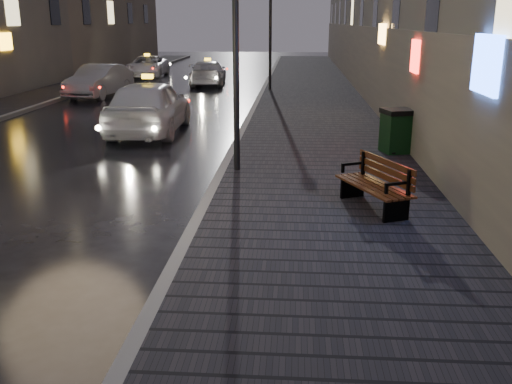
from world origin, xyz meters
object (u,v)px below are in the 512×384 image
lamp_far (270,20)px  taxi_mid (208,73)px  car_left_mid (99,81)px  trash_bin (397,130)px  bench (377,184)px  lamp_near (236,18)px  taxi_far (148,66)px  taxi_near (149,106)px

lamp_far → taxi_mid: size_ratio=1.15×
lamp_far → car_left_mid: (-7.90, -2.28, -2.75)m
trash_bin → taxi_mid: size_ratio=0.25×
car_left_mid → taxi_mid: 6.95m
bench → trash_bin: (1.12, 4.72, 0.12)m
trash_bin → taxi_mid: (-7.54, 17.09, -0.06)m
lamp_near → taxi_far: lamp_near is taller
trash_bin → taxi_near: bearing=142.2°
trash_bin → taxi_mid: taxi_mid is taller
lamp_far → taxi_far: bearing=136.4°
lamp_near → lamp_far: bearing=90.0°
lamp_far → bench: 19.06m
taxi_near → taxi_mid: bearing=-90.1°
bench → trash_bin: trash_bin is taller
taxi_near → bench: bearing=127.5°
taxi_near → lamp_far: bearing=-107.9°
trash_bin → taxi_far: size_ratio=0.24×
taxi_mid → lamp_near: bearing=96.2°
car_left_mid → taxi_near: bearing=-55.1°
bench → taxi_mid: taxi_mid is taller
lamp_near → taxi_far: size_ratio=1.12×
bench → taxi_far: (-11.01, 26.42, 0.05)m
lamp_near → taxi_far: 25.32m
taxi_mid → taxi_far: 6.51m
bench → trash_bin: size_ratio=1.66×
lamp_near → car_left_mid: (-7.90, 13.72, -2.75)m
lamp_far → taxi_far: (-8.18, 7.79, -2.83)m
taxi_mid → taxi_far: size_ratio=0.97×
trash_bin → taxi_near: size_ratio=0.22×
lamp_near → lamp_far: same height
taxi_near → trash_bin: bearing=157.0°
taxi_near → taxi_far: 19.45m
bench → taxi_far: bearing=87.8°
bench → trash_bin: bearing=51.8°
trash_bin → taxi_mid: bearing=97.7°
lamp_far → trash_bin: lamp_far is taller
lamp_far → car_left_mid: size_ratio=1.18×
taxi_mid → lamp_far: bearing=134.1°
car_left_mid → taxi_far: size_ratio=0.95×
lamp_far → bench: (2.83, -18.63, -2.88)m
lamp_far → lamp_near: bearing=-90.0°
taxi_far → trash_bin: bearing=-63.8°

